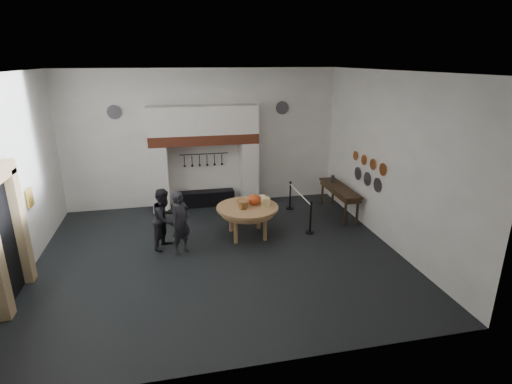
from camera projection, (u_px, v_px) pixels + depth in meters
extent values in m
cube|color=black|center=(220.00, 255.00, 10.22)|extent=(9.00, 8.00, 0.02)
cube|color=silver|center=(215.00, 71.00, 8.79)|extent=(9.00, 8.00, 0.02)
cube|color=white|center=(203.00, 139.00, 13.21)|extent=(9.00, 0.02, 4.50)
cube|color=white|center=(252.00, 241.00, 5.80)|extent=(9.00, 0.02, 4.50)
cube|color=white|center=(10.00, 182.00, 8.60)|extent=(0.02, 8.00, 4.50)
cube|color=white|center=(389.00, 160.00, 10.41)|extent=(0.02, 8.00, 4.50)
cube|color=silver|center=(160.00, 178.00, 12.97)|extent=(0.55, 0.70, 2.15)
cube|color=silver|center=(249.00, 173.00, 13.56)|extent=(0.55, 0.70, 2.15)
cube|color=#9E442B|center=(204.00, 139.00, 12.87)|extent=(3.50, 0.72, 0.32)
cube|color=silver|center=(203.00, 120.00, 12.68)|extent=(3.50, 0.70, 0.90)
cube|color=black|center=(206.00, 198.00, 13.59)|extent=(1.90, 0.45, 0.50)
cylinder|color=black|center=(204.00, 154.00, 13.30)|extent=(1.60, 0.02, 0.02)
cube|color=black|center=(4.00, 243.00, 8.00)|extent=(0.04, 1.10, 2.50)
cube|color=tan|center=(20.00, 227.00, 8.65)|extent=(0.22, 0.30, 2.60)
cube|color=gold|center=(30.00, 198.00, 9.56)|extent=(0.05, 0.34, 0.44)
cylinder|color=tan|center=(247.00, 208.00, 11.07)|extent=(1.91, 1.91, 0.07)
ellipsoid|color=#D44D1E|center=(254.00, 200.00, 11.15)|extent=(0.36, 0.36, 0.31)
cube|color=#ECD78D|center=(265.00, 202.00, 11.08)|extent=(0.22, 0.22, 0.24)
cube|color=#F6DC93|center=(262.00, 199.00, 11.36)|extent=(0.18, 0.18, 0.20)
cone|color=olive|center=(243.00, 205.00, 10.86)|extent=(0.35, 0.35, 0.22)
ellipsoid|color=brown|center=(242.00, 200.00, 11.35)|extent=(0.31, 0.18, 0.13)
imported|color=#222127|center=(181.00, 223.00, 10.10)|extent=(0.72, 0.69, 1.65)
imported|color=black|center=(165.00, 219.00, 10.39)|extent=(0.94, 0.99, 1.62)
cube|color=#322212|center=(340.00, 188.00, 12.67)|extent=(0.55, 2.20, 0.06)
cylinder|color=#48484D|center=(333.00, 178.00, 13.18)|extent=(0.12, 0.12, 0.22)
cylinder|color=#C6662D|center=(383.00, 169.00, 10.69)|extent=(0.03, 0.34, 0.34)
cylinder|color=#C6662D|center=(373.00, 164.00, 11.19)|extent=(0.03, 0.32, 0.32)
cylinder|color=#C6662D|center=(364.00, 160.00, 11.70)|extent=(0.03, 0.30, 0.30)
cylinder|color=#C6662D|center=(356.00, 156.00, 12.21)|extent=(0.03, 0.28, 0.28)
cylinder|color=#4C4C51|center=(377.00, 185.00, 11.03)|extent=(0.03, 0.40, 0.40)
cylinder|color=#4C4C51|center=(367.00, 179.00, 11.59)|extent=(0.03, 0.40, 0.40)
cylinder|color=#4C4C51|center=(358.00, 173.00, 12.14)|extent=(0.03, 0.40, 0.40)
cylinder|color=#4C4C51|center=(114.00, 112.00, 12.33)|extent=(0.44, 0.03, 0.44)
cylinder|color=#4C4C51|center=(282.00, 108.00, 13.42)|extent=(0.44, 0.03, 0.44)
cylinder|color=black|center=(311.00, 218.00, 11.35)|extent=(0.05, 0.05, 0.90)
cylinder|color=black|center=(290.00, 196.00, 13.20)|extent=(0.05, 0.05, 0.90)
cylinder|color=white|center=(300.00, 194.00, 12.15)|extent=(0.04, 2.00, 0.04)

